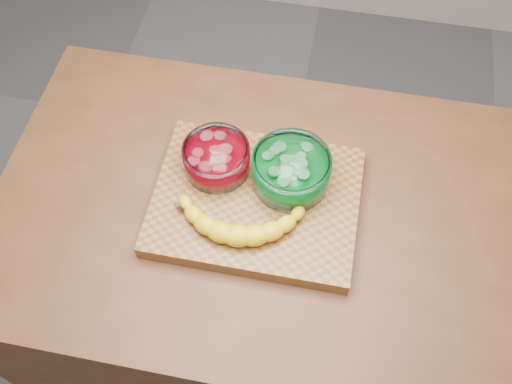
# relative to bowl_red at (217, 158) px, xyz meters

# --- Properties ---
(ground) EXTENTS (3.50, 3.50, 0.00)m
(ground) POSITION_rel_bowl_red_xyz_m (0.10, -0.06, -0.97)
(ground) COLOR #58585D
(ground) RESTS_ON ground
(counter) EXTENTS (1.20, 0.80, 0.90)m
(counter) POSITION_rel_bowl_red_xyz_m (0.10, -0.06, -0.52)
(counter) COLOR #512E18
(counter) RESTS_ON ground
(cutting_board) EXTENTS (0.45, 0.35, 0.04)m
(cutting_board) POSITION_rel_bowl_red_xyz_m (0.10, -0.06, -0.05)
(cutting_board) COLOR brown
(cutting_board) RESTS_ON counter
(bowl_red) EXTENTS (0.15, 0.15, 0.07)m
(bowl_red) POSITION_rel_bowl_red_xyz_m (0.00, 0.00, 0.00)
(bowl_red) COLOR white
(bowl_red) RESTS_ON cutting_board
(bowl_green) EXTENTS (0.17, 0.17, 0.08)m
(bowl_green) POSITION_rel_bowl_red_xyz_m (0.17, -0.00, 0.00)
(bowl_green) COLOR white
(bowl_green) RESTS_ON cutting_board
(banana) EXTENTS (0.31, 0.14, 0.04)m
(banana) POSITION_rel_bowl_red_xyz_m (0.08, -0.14, -0.01)
(banana) COLOR gold
(banana) RESTS_ON cutting_board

